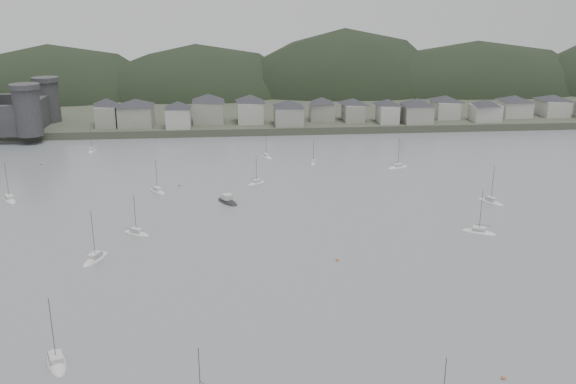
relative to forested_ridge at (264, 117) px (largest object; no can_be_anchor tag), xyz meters
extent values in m
plane|color=slate|center=(-4.83, -269.40, 11.28)|extent=(900.00, 900.00, 0.00)
cube|color=#383D2D|center=(-4.83, 25.60, 12.78)|extent=(900.00, 250.00, 3.00)
ellipsoid|color=black|center=(-115.70, 2.54, 1.14)|extent=(138.98, 92.48, 81.13)
ellipsoid|color=black|center=(-37.13, 3.46, 1.32)|extent=(132.08, 90.41, 79.74)
ellipsoid|color=black|center=(45.82, 3.53, -1.39)|extent=(133.88, 88.37, 101.41)
ellipsoid|color=black|center=(121.12, -1.49, 0.97)|extent=(165.81, 81.78, 82.55)
cylinder|color=#2F2F31|center=(-96.83, -103.40, 23.28)|extent=(10.00, 10.00, 18.00)
cylinder|color=#2F2F31|center=(-96.83, -75.40, 22.78)|extent=(10.00, 10.00, 17.00)
cube|color=#2F2F31|center=(-96.83, -89.40, 20.28)|extent=(3.50, 30.00, 12.00)
cube|color=gray|center=(-69.83, -87.44, 18.58)|extent=(8.34, 12.91, 8.59)
pyramid|color=#2A2A2F|center=(-69.83, -87.44, 24.37)|extent=(15.78, 15.78, 3.01)
cube|color=gray|center=(-58.15, -88.08, 18.46)|extent=(13.68, 13.35, 8.36)
pyramid|color=#2A2A2F|center=(-58.15, -88.08, 24.11)|extent=(20.07, 20.07, 2.93)
cube|color=#A5A39B|center=(-40.41, -93.38, 18.32)|extent=(9.78, 10.20, 8.08)
pyramid|color=#2A2A2F|center=(-40.41, -93.38, 23.78)|extent=(14.83, 14.83, 2.83)
cube|color=gray|center=(-28.35, -83.75, 18.83)|extent=(12.59, 13.33, 9.09)
pyramid|color=#2A2A2F|center=(-28.35, -83.75, 24.97)|extent=(19.24, 19.24, 3.18)
cube|color=#A5A39B|center=(-10.58, -85.30, 18.72)|extent=(10.74, 12.17, 8.87)
pyramid|color=#2A2A2F|center=(-10.58, -85.30, 24.70)|extent=(17.01, 17.01, 3.10)
cube|color=gray|center=(5.09, -91.87, 18.13)|extent=(11.63, 12.09, 7.69)
pyramid|color=#2A2A2F|center=(5.09, -91.87, 23.32)|extent=(17.61, 17.61, 2.69)
cube|color=gray|center=(20.42, -83.21, 18.00)|extent=(10.37, 9.35, 7.44)
pyramid|color=#2A2A2F|center=(20.42, -83.21, 23.03)|extent=(14.65, 14.65, 2.60)
cube|color=gray|center=(33.79, -85.61, 17.90)|extent=(8.24, 12.20, 7.22)
pyramid|color=#2A2A2F|center=(33.79, -85.61, 22.77)|extent=(15.17, 15.17, 2.53)
cube|color=#A5A39B|center=(47.66, -90.85, 18.02)|extent=(8.06, 10.91, 7.46)
pyramid|color=#2A2A2F|center=(47.66, -90.85, 23.05)|extent=(14.08, 14.08, 2.61)
cube|color=gray|center=(59.98, -92.34, 18.12)|extent=(11.73, 11.78, 7.66)
pyramid|color=#2A2A2F|center=(59.98, -92.34, 23.29)|extent=(17.46, 17.46, 2.68)
cube|color=#A5A39B|center=(75.80, -82.49, 17.95)|extent=(10.19, 13.02, 7.33)
pyramid|color=#2A2A2F|center=(75.80, -82.49, 22.90)|extent=(17.23, 17.23, 2.57)
cube|color=#A5A39B|center=(90.71, -91.34, 17.72)|extent=(11.70, 9.81, 6.88)
pyramid|color=#2A2A2F|center=(90.71, -91.34, 22.36)|extent=(15.97, 15.97, 2.41)
cube|color=#A5A39B|center=(107.57, -82.49, 17.78)|extent=(12.83, 12.48, 7.00)
pyramid|color=#2A2A2F|center=(107.57, -82.49, 22.51)|extent=(18.79, 18.79, 2.45)
cube|color=#A5A39B|center=(125.90, -81.98, 17.77)|extent=(11.07, 13.50, 6.97)
pyramid|color=#2A2A2F|center=(125.90, -81.98, 22.47)|extent=(18.25, 18.25, 2.44)
cylinder|color=#3F3F42|center=(-24.78, -272.01, 15.58)|extent=(0.12, 0.12, 8.20)
ellipsoid|color=silver|center=(-41.20, -172.01, 11.33)|extent=(6.48, 7.68, 1.54)
cube|color=beige|center=(-41.20, -172.01, 12.40)|extent=(2.94, 3.17, 0.70)
cylinder|color=#3F3F42|center=(-41.20, -172.01, 16.29)|extent=(0.12, 0.12, 9.61)
cylinder|color=#3F3F42|center=(-42.00, -173.14, 12.95)|extent=(2.10, 2.87, 0.10)
ellipsoid|color=silver|center=(-47.70, -260.79, 11.33)|extent=(5.91, 9.31, 1.78)
cube|color=beige|center=(-47.70, -260.79, 12.52)|extent=(2.96, 3.61, 0.70)
cylinder|color=#3F3F42|center=(-47.70, -260.79, 17.04)|extent=(0.12, 0.12, 11.11)
cylinder|color=#3F3F42|center=(-48.28, -262.28, 13.07)|extent=(1.56, 3.76, 0.10)
ellipsoid|color=silver|center=(40.02, -212.85, 11.33)|extent=(8.74, 6.70, 1.71)
cube|color=beige|center=(40.02, -212.85, 12.49)|extent=(3.53, 3.14, 0.70)
cylinder|color=#3F3F42|center=(40.02, -212.85, 16.82)|extent=(0.12, 0.12, 10.67)
cylinder|color=#3F3F42|center=(41.34, -212.07, 13.04)|extent=(3.36, 2.04, 0.10)
ellipsoid|color=silver|center=(-42.72, -205.76, 11.33)|extent=(7.78, 6.20, 1.53)
cube|color=beige|center=(-42.72, -205.76, 12.40)|extent=(3.17, 2.87, 0.70)
cylinder|color=#3F3F42|center=(-42.72, -205.76, 16.28)|extent=(0.12, 0.12, 9.59)
cylinder|color=#3F3F42|center=(-43.89, -206.50, 12.95)|extent=(2.96, 1.95, 0.10)
ellipsoid|color=silver|center=(36.01, -152.74, 11.33)|extent=(8.30, 5.15, 1.58)
cube|color=beige|center=(36.01, -152.74, 12.43)|extent=(3.20, 2.60, 0.70)
cylinder|color=#3F3F42|center=(36.01, -152.74, 16.43)|extent=(0.12, 0.12, 9.89)
cylinder|color=#3F3F42|center=(34.67, -152.24, 12.98)|extent=(3.37, 1.34, 0.10)
ellipsoid|color=silver|center=(52.26, -190.76, 11.33)|extent=(6.43, 8.64, 1.68)
cube|color=beige|center=(52.26, -190.76, 12.47)|extent=(3.04, 3.46, 0.70)
cylinder|color=#3F3F42|center=(52.26, -190.76, 16.73)|extent=(0.12, 0.12, 10.49)
cylinder|color=#3F3F42|center=(51.53, -192.08, 13.02)|extent=(1.93, 3.35, 0.10)
ellipsoid|color=silver|center=(-81.80, -176.17, 11.33)|extent=(6.76, 8.86, 1.73)
cube|color=beige|center=(-81.80, -176.17, 12.50)|extent=(3.17, 3.57, 0.70)
cylinder|color=#3F3F42|center=(-81.80, -176.17, 16.89)|extent=(0.12, 0.12, 10.81)
cylinder|color=#3F3F42|center=(-82.59, -177.52, 13.05)|extent=(2.06, 3.41, 0.10)
ellipsoid|color=silver|center=(-49.56, -220.45, 11.33)|extent=(6.06, 9.42, 1.80)
cube|color=beige|center=(-49.56, -220.45, 12.53)|extent=(3.02, 3.66, 0.70)
cylinder|color=#3F3F42|center=(-49.56, -220.45, 17.11)|extent=(0.12, 0.12, 11.25)
cylinder|color=#3F3F42|center=(-48.95, -221.95, 13.08)|extent=(1.62, 3.79, 0.10)
ellipsoid|color=silver|center=(-70.47, -119.40, 11.33)|extent=(2.84, 6.92, 1.35)
cube|color=beige|center=(-70.47, -119.40, 12.31)|extent=(1.72, 2.50, 0.70)
cylinder|color=#3F3F42|center=(-70.47, -119.40, 15.69)|extent=(0.12, 0.12, 8.41)
cylinder|color=#3F3F42|center=(-70.34, -120.61, 12.86)|extent=(0.42, 3.02, 0.10)
ellipsoid|color=silver|center=(8.67, -144.11, 11.33)|extent=(3.19, 6.33, 1.21)
cube|color=beige|center=(8.67, -144.11, 12.24)|extent=(1.76, 2.36, 0.70)
cylinder|color=#3F3F42|center=(8.67, -144.11, 15.27)|extent=(0.12, 0.12, 7.56)
cylinder|color=#3F3F42|center=(8.44, -143.04, 12.79)|extent=(0.68, 2.68, 0.10)
ellipsoid|color=silver|center=(-11.88, -166.45, 11.33)|extent=(6.60, 5.81, 1.34)
cube|color=beige|center=(-11.88, -166.45, 12.30)|extent=(2.75, 2.60, 0.70)
cylinder|color=#3F3F42|center=(-11.88, -166.45, 15.67)|extent=(0.12, 0.12, 8.37)
cylinder|color=#3F3F42|center=(-12.83, -165.71, 12.85)|extent=(2.44, 1.93, 0.10)
ellipsoid|color=silver|center=(-6.93, -134.40, 11.33)|extent=(5.15, 7.53, 1.45)
cube|color=beige|center=(-6.93, -134.40, 12.36)|extent=(2.51, 2.96, 0.70)
cylinder|color=#3F3F42|center=(-6.93, -134.40, 16.00)|extent=(0.12, 0.12, 9.03)
cylinder|color=#3F3F42|center=(-6.38, -133.22, 12.91)|extent=(1.47, 2.99, 0.10)
ellipsoid|color=black|center=(-20.77, -183.55, 11.33)|extent=(7.26, 9.00, 1.91)
cube|color=beige|center=(-20.77, -183.55, 12.94)|extent=(3.44, 3.49, 1.40)
cylinder|color=#3F3F42|center=(-20.77, -183.55, 13.84)|extent=(0.10, 0.10, 1.20)
sphere|color=#AC5C39|center=(20.51, -271.37, 11.43)|extent=(0.70, 0.70, 0.70)
sphere|color=#AC5C39|center=(-84.00, -137.27, 11.43)|extent=(0.70, 0.70, 0.70)
sphere|color=#AC5C39|center=(-35.27, -166.55, 11.43)|extent=(0.70, 0.70, 0.70)
sphere|color=#AC5C39|center=(3.03, -225.69, 11.43)|extent=(0.70, 0.70, 0.70)
camera|label=1|loc=(-19.49, -348.85, 66.65)|focal=38.84mm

